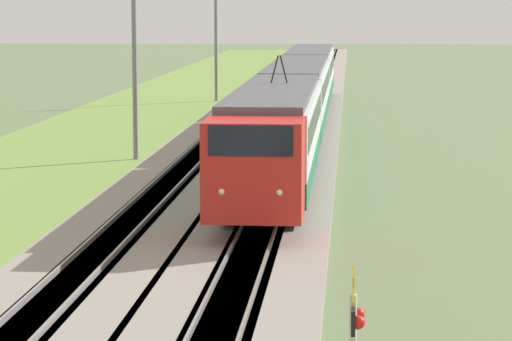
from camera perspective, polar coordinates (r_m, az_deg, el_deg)
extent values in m
cube|color=gray|center=(66.28, -1.62, 1.74)|extent=(240.00, 4.40, 0.30)
cube|color=gray|center=(65.97, 2.03, 1.71)|extent=(240.00, 4.40, 0.30)
cube|color=#4C4238|center=(66.28, -1.62, 1.74)|extent=(240.00, 1.57, 0.30)
cube|color=gray|center=(66.31, -2.08, 1.94)|extent=(240.00, 0.07, 0.15)
cube|color=gray|center=(66.20, -1.16, 1.93)|extent=(240.00, 0.07, 0.15)
cube|color=#4C4238|center=(65.97, 2.03, 1.71)|extent=(240.00, 1.57, 0.30)
cube|color=gray|center=(65.97, 1.56, 1.91)|extent=(240.00, 0.07, 0.15)
cube|color=gray|center=(65.92, 2.49, 1.90)|extent=(240.00, 0.07, 0.15)
cube|color=olive|center=(67.38, -7.53, 1.70)|extent=(240.00, 9.43, 0.12)
cube|color=red|center=(35.30, -0.09, 0.07)|extent=(2.58, 2.87, 2.89)
cube|color=black|center=(34.80, -0.14, 1.57)|extent=(1.85, 2.39, 0.87)
sphere|color=#F2EAC6|center=(34.23, -1.63, -1.00)|extent=(0.20, 0.20, 0.20)
sphere|color=#F2EAC6|center=(34.09, 1.12, -1.03)|extent=(0.20, 0.20, 0.20)
cube|color=#196B47|center=(45.10, 0.90, 0.45)|extent=(16.97, 2.99, 0.81)
cube|color=silver|center=(44.93, 0.90, 2.28)|extent=(16.97, 2.99, 2.08)
cube|color=black|center=(44.92, 0.90, 2.49)|extent=(15.61, 3.01, 0.87)
cube|color=#515156|center=(44.83, 0.90, 3.76)|extent=(16.97, 2.75, 0.25)
cube|color=black|center=(45.19, 0.89, -0.41)|extent=(16.12, 2.54, 0.55)
cylinder|color=black|center=(38.62, -0.51, -1.60)|extent=(0.86, 0.12, 0.86)
cylinder|color=black|center=(38.54, 1.07, -1.62)|extent=(0.86, 0.12, 0.86)
cube|color=#196B47|center=(63.82, 1.95, 2.63)|extent=(19.54, 2.99, 0.81)
cube|color=silver|center=(63.70, 1.96, 3.93)|extent=(19.54, 2.99, 2.08)
cube|color=black|center=(63.69, 1.96, 4.08)|extent=(17.98, 3.01, 0.87)
cube|color=#515156|center=(63.63, 1.96, 4.98)|extent=(19.54, 2.75, 0.25)
cube|color=black|center=(63.88, 1.95, 2.03)|extent=(18.57, 2.54, 0.55)
cube|color=#196B47|center=(83.88, 2.56, 3.89)|extent=(19.54, 2.99, 0.81)
cube|color=silver|center=(83.79, 2.57, 4.87)|extent=(19.54, 2.99, 2.08)
cube|color=black|center=(83.78, 2.57, 4.99)|extent=(17.98, 3.01, 0.87)
cube|color=#515156|center=(83.74, 2.57, 5.67)|extent=(19.54, 2.75, 0.25)
cube|color=black|center=(83.93, 2.56, 3.43)|extent=(18.57, 2.54, 0.55)
cylinder|color=black|center=(47.34, 0.89, 4.80)|extent=(0.06, 0.33, 1.08)
cylinder|color=black|center=(47.32, 1.31, 4.79)|extent=(0.06, 0.33, 1.08)
cube|color=black|center=(38.73, 0.27, -2.89)|extent=(0.10, 0.10, 0.00)
cube|color=black|center=(17.44, 4.59, -6.95)|extent=(0.70, 0.06, 0.36)
sphere|color=red|center=(17.66, 4.82, -6.76)|extent=(0.20, 0.20, 0.20)
sphere|color=red|center=(17.22, 4.83, -7.14)|extent=(0.20, 0.20, 0.20)
cube|color=yellow|center=(17.33, 4.61, -5.44)|extent=(0.49, 0.03, 0.49)
cube|color=yellow|center=(17.33, 4.61, -5.44)|extent=(0.49, 0.03, 0.49)
cylinder|color=slate|center=(55.55, -5.74, 5.19)|extent=(0.22, 0.22, 9.34)
cylinder|color=slate|center=(88.70, -1.90, 6.22)|extent=(0.22, 0.22, 9.34)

